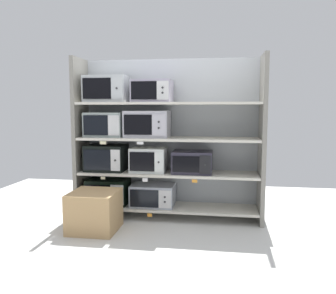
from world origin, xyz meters
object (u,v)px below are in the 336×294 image
(microwave_3, at_px, (149,160))
(microwave_7, at_px, (106,89))
(microwave_5, at_px, (105,125))
(microwave_1, at_px, (153,195))
(microwave_4, at_px, (192,162))
(microwave_0, at_px, (108,191))
(microwave_2, at_px, (106,158))
(shipping_carton, at_px, (95,211))
(microwave_8, at_px, (152,91))
(microwave_6, at_px, (147,124))

(microwave_3, height_order, microwave_7, microwave_7)
(microwave_5, bearing_deg, microwave_1, -0.01)
(microwave_4, height_order, microwave_5, microwave_5)
(microwave_0, height_order, microwave_2, microwave_2)
(microwave_5, bearing_deg, microwave_2, 0.39)
(microwave_0, relative_size, shipping_carton, 1.01)
(microwave_5, bearing_deg, microwave_4, 0.02)
(microwave_2, xyz_separation_m, microwave_8, (0.61, -0.00, 0.85))
(microwave_0, distance_m, microwave_7, 1.32)
(microwave_8, distance_m, shipping_carton, 1.60)
(microwave_2, distance_m, microwave_3, 0.56)
(microwave_7, bearing_deg, microwave_4, 0.01)
(microwave_4, bearing_deg, microwave_7, -179.99)
(microwave_5, xyz_separation_m, microwave_6, (0.55, 0.00, 0.01))
(microwave_5, bearing_deg, microwave_0, 0.55)
(microwave_0, xyz_separation_m, microwave_6, (0.53, 0.00, 0.88))
(microwave_6, height_order, microwave_8, microwave_8)
(microwave_1, bearing_deg, microwave_4, 0.04)
(microwave_1, bearing_deg, microwave_2, 179.99)
(microwave_3, bearing_deg, microwave_1, -0.07)
(microwave_7, bearing_deg, microwave_5, -179.77)
(microwave_3, height_order, shipping_carton, microwave_3)
(microwave_4, distance_m, shipping_carton, 1.32)
(microwave_3, xyz_separation_m, microwave_5, (-0.57, -0.00, 0.44))
(microwave_5, bearing_deg, shipping_carton, -84.47)
(microwave_4, xyz_separation_m, shipping_carton, (-1.07, -0.59, -0.50))
(microwave_7, height_order, microwave_8, microwave_7)
(microwave_2, height_order, shipping_carton, microwave_2)
(microwave_1, xyz_separation_m, microwave_2, (-0.62, 0.00, 0.47))
(microwave_2, distance_m, microwave_4, 1.12)
(microwave_3, bearing_deg, shipping_carton, -130.53)
(microwave_1, height_order, microwave_5, microwave_5)
(microwave_1, xyz_separation_m, microwave_7, (-0.60, 0.00, 1.35))
(microwave_1, distance_m, microwave_2, 0.77)
(microwave_2, bearing_deg, shipping_carton, -84.94)
(microwave_4, height_order, microwave_7, microwave_7)
(microwave_3, bearing_deg, microwave_4, 0.03)
(microwave_7, bearing_deg, microwave_1, -0.02)
(microwave_1, xyz_separation_m, microwave_4, (0.50, 0.00, 0.44))
(microwave_4, relative_size, microwave_6, 0.89)
(microwave_7, bearing_deg, shipping_carton, -86.85)
(microwave_6, relative_size, shipping_carton, 1.05)
(microwave_2, bearing_deg, microwave_3, -0.00)
(microwave_4, bearing_deg, microwave_3, -179.97)
(microwave_5, height_order, microwave_7, microwave_7)
(microwave_0, bearing_deg, microwave_6, 0.00)
(shipping_carton, bearing_deg, microwave_2, 95.06)
(microwave_3, height_order, microwave_5, microwave_5)
(microwave_4, bearing_deg, microwave_0, -179.99)
(microwave_1, relative_size, microwave_4, 1.12)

